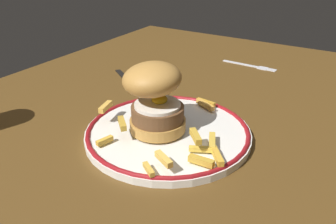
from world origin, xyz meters
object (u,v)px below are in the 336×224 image
object	(u,v)px
burger	(155,96)
knife	(128,80)
fork	(250,65)
dinner_plate	(168,132)

from	to	relation	value
burger	knife	size ratio (longest dim) A/B	0.83
fork	knife	xyz separation A→B (cm)	(-24.97, 20.75, 0.08)
burger	knife	distance (cm)	27.17
dinner_plate	knife	world-z (taller)	dinner_plate
fork	knife	size ratio (longest dim) A/B	0.91
dinner_plate	knife	bearing A→B (deg)	51.78
burger	fork	xyz separation A→B (cm)	(42.70, -1.46, -7.22)
burger	knife	xyz separation A→B (cm)	(17.74, 19.30, -7.15)
knife	dinner_plate	bearing A→B (deg)	-128.22
burger	fork	world-z (taller)	burger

